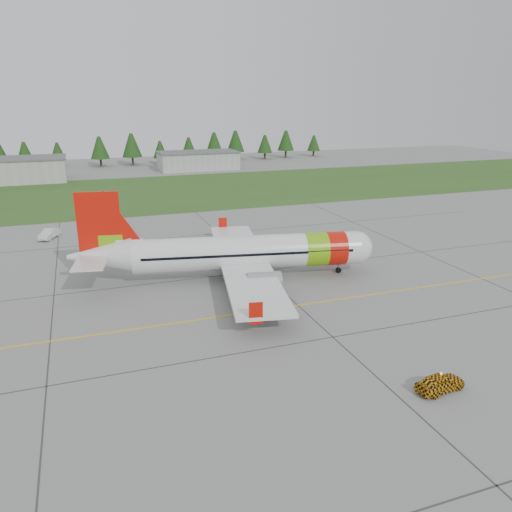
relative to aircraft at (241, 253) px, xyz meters
name	(u,v)px	position (x,y,z in m)	size (l,w,h in m)	color
ground	(231,355)	(-6.85, -18.36, -3.26)	(320.00, 320.00, 0.00)	gray
aircraft	(241,253)	(0.00, 0.00, 0.00)	(37.04, 34.63, 11.31)	silver
follow_me_car	(442,367)	(6.57, -29.11, -1.22)	(1.64, 1.39, 4.08)	#FBA80D
service_van	(48,224)	(-23.19, 27.76, -0.86)	(1.67, 1.58, 4.79)	silver
grass_strip	(130,194)	(-6.85, 63.64, -3.25)	(320.00, 50.00, 0.03)	#30561E
taxi_guideline	(208,318)	(-6.85, -10.36, -3.25)	(120.00, 0.25, 0.02)	gold
hangar_west	(2,171)	(-36.85, 91.64, -0.26)	(32.00, 14.00, 6.00)	#A8A8A3
hangar_east	(198,161)	(18.15, 99.64, -0.66)	(24.00, 12.00, 5.20)	#A8A8A3
treeline	(110,150)	(-6.85, 119.64, 1.74)	(160.00, 8.00, 10.00)	#1C3F14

